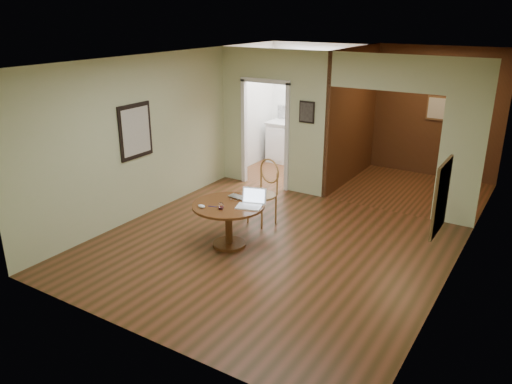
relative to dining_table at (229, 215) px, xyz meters
The scene contains 11 objects.
floor 0.75m from the dining_table, 15.64° to the left, with size 5.00×5.00×0.00m, color #402A12.
room_shell 3.34m from the dining_table, 88.81° to the left, with size 5.20×7.50×5.00m.
dining_table is the anchor object (origin of this frame).
chair 1.05m from the dining_table, 90.23° to the left, with size 0.56×0.56×1.09m.
open_laptop 0.42m from the dining_table, 22.09° to the left, with size 0.41×0.41×0.25m.
closed_laptop 0.30m from the dining_table, 90.27° to the left, with size 0.36×0.23×0.03m, color silver.
mouse 0.45m from the dining_table, 127.76° to the right, with size 0.12×0.06×0.05m, color white.
wine_glass 0.31m from the dining_table, 84.51° to the right, with size 0.09×0.09×0.10m, color white, non-canonical shape.
pen 0.31m from the dining_table, 124.33° to the right, with size 0.01×0.01×0.14m, color #0C0F58.
kitchen_cabinet 4.43m from the dining_table, 100.59° to the left, with size 2.06×0.60×0.94m.
grocery_bag 4.39m from the dining_table, 90.18° to the left, with size 0.28×0.24×0.28m, color beige.
Camera 1 is at (3.43, -5.73, 3.37)m, focal length 35.00 mm.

